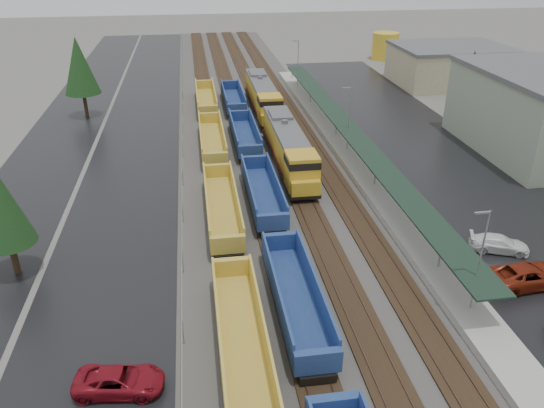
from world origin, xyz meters
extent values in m
cube|color=#302D2B|center=(0.00, 60.00, 0.04)|extent=(20.00, 160.00, 0.08)
cube|color=black|center=(-6.00, 60.00, 0.15)|extent=(2.60, 160.00, 0.15)
cube|color=#473326|center=(-6.72, 60.00, 0.27)|extent=(0.08, 160.00, 0.07)
cube|color=#473326|center=(-5.28, 60.00, 0.27)|extent=(0.08, 160.00, 0.07)
cube|color=black|center=(-2.00, 60.00, 0.15)|extent=(2.60, 160.00, 0.15)
cube|color=#473326|center=(-2.72, 60.00, 0.27)|extent=(0.08, 160.00, 0.07)
cube|color=#473326|center=(-1.28, 60.00, 0.27)|extent=(0.08, 160.00, 0.07)
cube|color=black|center=(2.00, 60.00, 0.15)|extent=(2.60, 160.00, 0.15)
cube|color=#473326|center=(1.28, 60.00, 0.27)|extent=(0.08, 160.00, 0.07)
cube|color=#473326|center=(2.72, 60.00, 0.27)|extent=(0.08, 160.00, 0.07)
cube|color=black|center=(6.00, 60.00, 0.15)|extent=(2.60, 160.00, 0.15)
cube|color=#473326|center=(5.28, 60.00, 0.27)|extent=(0.08, 160.00, 0.07)
cube|color=#473326|center=(6.72, 60.00, 0.27)|extent=(0.08, 160.00, 0.07)
cube|color=black|center=(-15.00, 60.00, 0.01)|extent=(10.00, 160.00, 0.02)
cube|color=black|center=(-25.00, 60.00, 0.01)|extent=(9.00, 160.00, 0.02)
cube|color=black|center=(19.00, 50.00, 0.01)|extent=(16.00, 100.00, 0.02)
cube|color=#9E9B93|center=(9.50, 50.00, 0.35)|extent=(3.00, 80.00, 0.70)
cylinder|color=gray|center=(9.50, 25.00, 1.90)|extent=(0.16, 0.16, 2.40)
cylinder|color=gray|center=(9.50, 40.00, 1.90)|extent=(0.16, 0.16, 2.40)
cylinder|color=gray|center=(9.50, 55.00, 1.90)|extent=(0.16, 0.16, 2.40)
cylinder|color=gray|center=(9.50, 70.00, 1.90)|extent=(0.16, 0.16, 2.40)
cylinder|color=gray|center=(9.50, 85.00, 1.90)|extent=(0.16, 0.16, 2.40)
cube|color=black|center=(9.50, 50.00, 3.20)|extent=(2.60, 65.00, 0.15)
cylinder|color=gray|center=(9.50, 20.00, 4.00)|extent=(0.12, 0.12, 8.00)
cube|color=gray|center=(9.00, 20.00, 7.90)|extent=(1.00, 0.15, 0.12)
cylinder|color=gray|center=(9.50, 50.00, 4.00)|extent=(0.12, 0.12, 8.00)
cube|color=gray|center=(9.00, 50.00, 7.90)|extent=(1.00, 0.15, 0.12)
cylinder|color=gray|center=(9.50, 80.00, 4.00)|extent=(0.12, 0.12, 8.00)
cube|color=gray|center=(9.00, 80.00, 7.90)|extent=(1.00, 0.15, 0.12)
cylinder|color=gray|center=(-9.50, 20.00, 1.00)|extent=(0.08, 0.08, 2.00)
cylinder|color=gray|center=(-9.50, 28.00, 1.00)|extent=(0.08, 0.08, 2.00)
cylinder|color=gray|center=(-9.50, 36.00, 1.00)|extent=(0.08, 0.08, 2.00)
cylinder|color=gray|center=(-9.50, 44.00, 1.00)|extent=(0.08, 0.08, 2.00)
cylinder|color=gray|center=(-9.50, 52.00, 1.00)|extent=(0.08, 0.08, 2.00)
cylinder|color=gray|center=(-9.50, 60.00, 1.00)|extent=(0.08, 0.08, 2.00)
cylinder|color=gray|center=(-9.50, 68.00, 1.00)|extent=(0.08, 0.08, 2.00)
cylinder|color=gray|center=(-9.50, 76.00, 1.00)|extent=(0.08, 0.08, 2.00)
cylinder|color=gray|center=(-9.50, 84.00, 1.00)|extent=(0.08, 0.08, 2.00)
cylinder|color=gray|center=(-9.50, 92.00, 1.00)|extent=(0.08, 0.08, 2.00)
cylinder|color=gray|center=(-9.50, 100.00, 1.00)|extent=(0.08, 0.08, 2.00)
cylinder|color=gray|center=(-9.50, 108.00, 1.00)|extent=(0.08, 0.08, 2.00)
cylinder|color=gray|center=(-9.50, 116.00, 1.00)|extent=(0.08, 0.08, 2.00)
cylinder|color=gray|center=(-9.50, 124.00, 1.00)|extent=(0.08, 0.08, 2.00)
cylinder|color=gray|center=(-9.50, 132.00, 1.00)|extent=(0.08, 0.08, 2.00)
cube|color=gray|center=(-9.50, 60.00, 2.00)|extent=(0.05, 160.00, 0.05)
cube|color=tan|center=(36.00, 80.00, 3.00)|extent=(18.00, 14.00, 6.00)
cube|color=#59595B|center=(36.00, 80.00, 6.25)|extent=(18.36, 14.28, 0.50)
ellipsoid|color=#465441|center=(-30.00, 200.00, 0.00)|extent=(154.00, 110.00, 19.80)
ellipsoid|color=#465441|center=(40.00, 210.00, 0.00)|extent=(196.00, 140.00, 25.20)
cylinder|color=#332316|center=(-22.00, 30.00, 1.35)|extent=(0.50, 0.50, 2.70)
cone|color=black|center=(-22.00, 30.00, 5.85)|extent=(3.96, 3.96, 6.30)
cylinder|color=#332316|center=(-23.00, 70.00, 1.65)|extent=(0.50, 0.50, 3.30)
cone|color=black|center=(-23.00, 70.00, 7.15)|extent=(4.84, 4.84, 7.70)
cylinder|color=#332316|center=(28.00, 58.00, 1.50)|extent=(0.50, 0.50, 3.00)
cone|color=black|center=(28.00, 58.00, 6.50)|extent=(4.40, 4.40, 7.00)
cube|color=black|center=(2.00, 47.60, 0.85)|extent=(2.99, 19.92, 0.40)
cube|color=gold|center=(2.00, 48.60, 2.54)|extent=(2.79, 15.94, 2.99)
cube|color=gold|center=(2.00, 39.83, 2.74)|extent=(2.99, 3.19, 3.39)
cube|color=black|center=(2.00, 39.83, 3.74)|extent=(3.04, 3.24, 0.70)
cube|color=gold|center=(2.00, 38.04, 1.74)|extent=(2.79, 1.00, 1.39)
cube|color=#59595B|center=(2.00, 48.60, 4.14)|extent=(2.84, 15.94, 0.35)
cube|color=maroon|center=(0.59, 48.60, 1.35)|extent=(0.04, 15.94, 0.35)
cube|color=maroon|center=(3.41, 48.60, 1.35)|extent=(0.04, 15.94, 0.35)
cube|color=black|center=(2.00, 47.60, 0.45)|extent=(2.19, 5.98, 0.60)
cube|color=black|center=(2.00, 40.63, 0.55)|extent=(2.39, 3.98, 0.50)
cube|color=black|center=(2.00, 54.58, 0.55)|extent=(2.39, 3.98, 0.50)
cylinder|color=#59595B|center=(2.00, 49.59, 4.43)|extent=(0.70, 0.70, 0.50)
cube|color=#59595B|center=(2.00, 52.58, 4.38)|extent=(2.39, 3.98, 0.50)
cube|color=black|center=(2.00, 68.60, 0.85)|extent=(2.99, 19.92, 0.40)
cube|color=gold|center=(2.00, 69.60, 2.54)|extent=(2.79, 15.94, 2.99)
cube|color=gold|center=(2.00, 60.83, 2.74)|extent=(2.99, 3.19, 3.39)
cube|color=black|center=(2.00, 60.83, 3.74)|extent=(3.04, 3.24, 0.70)
cube|color=gold|center=(2.00, 59.04, 1.74)|extent=(2.79, 1.00, 1.39)
cube|color=#59595B|center=(2.00, 69.60, 4.14)|extent=(2.84, 15.94, 0.35)
cube|color=maroon|center=(0.59, 69.60, 1.35)|extent=(0.04, 15.94, 0.35)
cube|color=maroon|center=(3.41, 69.60, 1.35)|extent=(0.04, 15.94, 0.35)
cube|color=black|center=(2.00, 68.60, 0.45)|extent=(2.19, 5.98, 0.60)
cube|color=black|center=(2.00, 61.63, 0.55)|extent=(2.39, 3.98, 0.50)
cube|color=black|center=(2.00, 75.58, 0.55)|extent=(2.39, 3.98, 0.50)
cylinder|color=#59595B|center=(2.00, 70.59, 4.43)|extent=(0.70, 0.70, 0.50)
cube|color=#59595B|center=(2.00, 73.58, 4.38)|extent=(2.39, 3.98, 0.50)
cube|color=gold|center=(-6.00, 18.53, 0.88)|extent=(2.74, 14.08, 0.26)
cube|color=gold|center=(-7.32, 18.53, 1.83)|extent=(0.16, 14.08, 1.90)
cube|color=gold|center=(-4.68, 18.53, 1.83)|extent=(0.16, 14.08, 1.90)
cube|color=gold|center=(-6.00, 25.78, 1.62)|extent=(2.74, 0.53, 1.47)
cube|color=black|center=(-6.00, 25.04, 0.56)|extent=(2.11, 2.32, 0.53)
cube|color=gold|center=(-6.00, 36.30, 0.88)|extent=(2.74, 14.08, 0.26)
cube|color=gold|center=(-7.32, 36.30, 1.83)|extent=(0.16, 14.08, 1.90)
cube|color=gold|center=(-4.68, 36.30, 1.83)|extent=(0.16, 14.08, 1.90)
cube|color=gold|center=(-6.00, 29.05, 1.62)|extent=(2.74, 0.53, 1.47)
cube|color=gold|center=(-6.00, 43.55, 1.62)|extent=(2.74, 0.53, 1.47)
cube|color=black|center=(-6.00, 29.78, 0.56)|extent=(2.11, 2.32, 0.53)
cube|color=black|center=(-6.00, 42.81, 0.56)|extent=(2.11, 2.32, 0.53)
cube|color=gold|center=(-6.00, 54.07, 0.88)|extent=(2.74, 14.08, 0.26)
cube|color=gold|center=(-7.32, 54.07, 1.83)|extent=(0.16, 14.08, 1.90)
cube|color=gold|center=(-4.68, 54.07, 1.83)|extent=(0.16, 14.08, 1.90)
cube|color=gold|center=(-6.00, 46.82, 1.62)|extent=(2.74, 0.53, 1.47)
cube|color=gold|center=(-6.00, 61.32, 1.62)|extent=(2.74, 0.53, 1.47)
cube|color=black|center=(-6.00, 47.55, 0.56)|extent=(2.11, 2.32, 0.53)
cube|color=black|center=(-6.00, 60.58, 0.56)|extent=(2.11, 2.32, 0.53)
cube|color=gold|center=(-6.00, 71.84, 0.88)|extent=(2.74, 14.08, 0.26)
cube|color=gold|center=(-7.32, 71.84, 1.83)|extent=(0.16, 14.08, 1.90)
cube|color=gold|center=(-4.68, 71.84, 1.83)|extent=(0.16, 14.08, 1.90)
cube|color=gold|center=(-6.00, 64.59, 1.62)|extent=(2.74, 0.53, 1.47)
cube|color=gold|center=(-6.00, 79.09, 1.62)|extent=(2.74, 0.53, 1.47)
cube|color=black|center=(-6.00, 65.32, 0.56)|extent=(2.11, 2.32, 0.53)
cube|color=black|center=(-6.00, 78.35, 0.56)|extent=(2.11, 2.32, 0.53)
cube|color=navy|center=(-2.00, 12.35, 1.62)|extent=(2.75, 0.53, 1.48)
cube|color=navy|center=(-2.00, 22.20, 0.88)|extent=(2.75, 12.72, 0.26)
cube|color=navy|center=(-3.32, 22.20, 1.84)|extent=(0.16, 12.72, 1.91)
cube|color=navy|center=(-0.68, 22.20, 1.84)|extent=(0.16, 12.72, 1.91)
cube|color=navy|center=(-2.00, 15.63, 1.62)|extent=(2.75, 0.53, 1.48)
cube|color=navy|center=(-2.00, 28.78, 1.62)|extent=(2.75, 0.53, 1.48)
cube|color=black|center=(-2.00, 16.37, 0.56)|extent=(2.12, 2.33, 0.53)
cube|color=black|center=(-2.00, 28.04, 0.56)|extent=(2.12, 2.33, 0.53)
cube|color=navy|center=(-2.00, 38.63, 0.88)|extent=(2.75, 12.72, 0.26)
cube|color=navy|center=(-3.32, 38.63, 1.84)|extent=(0.16, 12.72, 1.91)
cube|color=navy|center=(-0.68, 38.63, 1.84)|extent=(0.16, 12.72, 1.91)
cube|color=navy|center=(-2.00, 32.06, 1.62)|extent=(2.75, 0.53, 1.48)
cube|color=navy|center=(-2.00, 45.21, 1.62)|extent=(2.75, 0.53, 1.48)
cube|color=black|center=(-2.00, 32.80, 0.56)|extent=(2.12, 2.33, 0.53)
cube|color=black|center=(-2.00, 44.46, 0.56)|extent=(2.12, 2.33, 0.53)
cube|color=navy|center=(-2.00, 55.06, 0.88)|extent=(2.75, 12.72, 0.26)
cube|color=navy|center=(-3.32, 55.06, 1.84)|extent=(0.16, 12.72, 1.91)
cube|color=navy|center=(-0.68, 55.06, 1.84)|extent=(0.16, 12.72, 1.91)
cube|color=navy|center=(-2.00, 48.49, 1.62)|extent=(2.75, 0.53, 1.48)
cube|color=navy|center=(-2.00, 61.63, 1.62)|extent=(2.75, 0.53, 1.48)
cube|color=black|center=(-2.00, 49.23, 0.56)|extent=(2.12, 2.33, 0.53)
cube|color=black|center=(-2.00, 60.89, 0.56)|extent=(2.12, 2.33, 0.53)
cube|color=navy|center=(-2.00, 71.49, 0.88)|extent=(2.75, 12.72, 0.26)
cube|color=navy|center=(-3.32, 71.49, 1.84)|extent=(0.16, 12.72, 1.91)
cube|color=navy|center=(-0.68, 71.49, 1.84)|extent=(0.16, 12.72, 1.91)
cube|color=navy|center=(-2.00, 64.92, 1.62)|extent=(2.75, 0.53, 1.48)
cube|color=navy|center=(-2.00, 78.06, 1.62)|extent=(2.75, 0.53, 1.48)
cube|color=black|center=(-2.00, 65.66, 0.56)|extent=(2.12, 2.33, 0.53)
cube|color=black|center=(-2.00, 77.32, 0.56)|extent=(2.12, 2.33, 0.53)
cylinder|color=gold|center=(32.14, 101.52, 2.67)|extent=(5.34, 5.34, 5.34)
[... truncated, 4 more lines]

